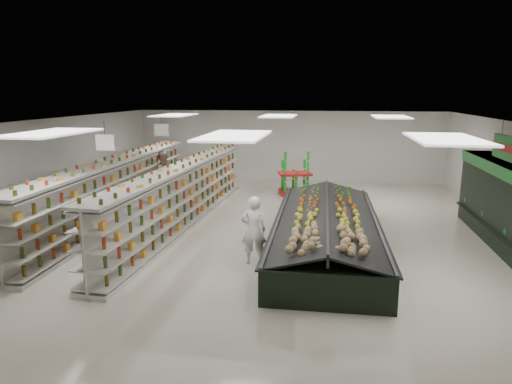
% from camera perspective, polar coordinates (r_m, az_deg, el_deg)
% --- Properties ---
extents(floor, '(16.00, 16.00, 0.00)m').
position_cam_1_polar(floor, '(13.64, 0.86, -4.74)').
color(floor, beige).
rests_on(floor, ground).
extents(ceiling, '(14.00, 16.00, 0.02)m').
position_cam_1_polar(ceiling, '(13.07, 0.91, 8.80)').
color(ceiling, white).
rests_on(ceiling, wall_back).
extents(wall_back, '(14.00, 0.02, 3.20)m').
position_cam_1_polar(wall_back, '(21.13, 4.00, 5.76)').
color(wall_back, silver).
rests_on(wall_back, floor).
extents(wall_front, '(14.00, 0.02, 3.20)m').
position_cam_1_polar(wall_front, '(5.77, -10.83, -12.46)').
color(wall_front, silver).
rests_on(wall_front, floor).
extents(wall_left, '(0.02, 16.00, 3.20)m').
position_cam_1_polar(wall_left, '(15.84, -25.08, 2.43)').
color(wall_left, silver).
rests_on(wall_left, floor).
extents(aisle_sign_near, '(0.52, 0.06, 0.75)m').
position_cam_1_polar(aisle_sign_near, '(12.36, -18.32, 5.90)').
color(aisle_sign_near, white).
rests_on(aisle_sign_near, ceiling).
extents(aisle_sign_far, '(0.52, 0.06, 0.75)m').
position_cam_1_polar(aisle_sign_far, '(16.00, -11.76, 7.58)').
color(aisle_sign_far, white).
rests_on(aisle_sign_far, ceiling).
extents(gondola_left, '(1.03, 11.19, 1.94)m').
position_cam_1_polar(gondola_left, '(15.26, -16.85, 0.02)').
color(gondola_left, beige).
rests_on(gondola_left, floor).
extents(gondola_center, '(1.31, 10.83, 1.87)m').
position_cam_1_polar(gondola_center, '(14.11, -9.03, -0.70)').
color(gondola_center, beige).
rests_on(gondola_center, floor).
extents(produce_island, '(2.80, 7.51, 1.12)m').
position_cam_1_polar(produce_island, '(12.16, 8.79, -4.52)').
color(produce_island, black).
rests_on(produce_island, floor).
extents(soda_endcap, '(1.44, 1.16, 1.61)m').
position_cam_1_polar(soda_endcap, '(18.23, 4.88, 2.09)').
color(soda_endcap, '#AD1613').
rests_on(soda_endcap, floor).
extents(shopper_main, '(0.67, 0.51, 1.65)m').
position_cam_1_polar(shopper_main, '(10.80, -0.30, -4.78)').
color(shopper_main, white).
rests_on(shopper_main, floor).
extents(shopper_background, '(0.88, 1.06, 1.88)m').
position_cam_1_polar(shopper_background, '(17.48, -11.31, 2.00)').
color(shopper_background, tan).
rests_on(shopper_background, floor).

